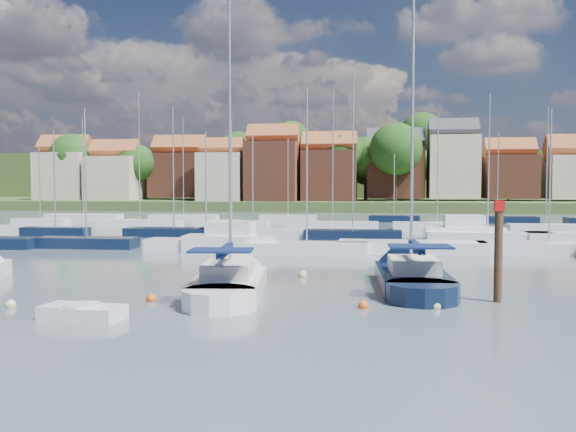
# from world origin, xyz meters

# --- Properties ---
(ground) EXTENTS (260.00, 260.00, 0.00)m
(ground) POSITION_xyz_m (0.00, 40.00, 0.00)
(ground) COLOR #44515C
(ground) RESTS_ON ground
(sailboat_centre) EXTENTS (4.36, 11.90, 15.80)m
(sailboat_centre) POSITION_xyz_m (-1.31, 3.02, 0.35)
(sailboat_centre) COLOR white
(sailboat_centre) RESTS_ON ground
(sailboat_navy) EXTENTS (3.94, 12.37, 16.87)m
(sailboat_navy) POSITION_xyz_m (7.28, 6.10, 0.35)
(sailboat_navy) COLOR black
(sailboat_navy) RESTS_ON ground
(tender) EXTENTS (3.27, 1.84, 0.67)m
(tender) POSITION_xyz_m (-5.42, -4.52, 0.26)
(tender) COLOR white
(tender) RESTS_ON ground
(timber_piling) EXTENTS (0.40, 0.40, 6.65)m
(timber_piling) POSITION_xyz_m (10.85, 1.25, 1.30)
(timber_piling) COLOR #4C331E
(timber_piling) RESTS_ON ground
(buoy_b) EXTENTS (0.43, 0.43, 0.43)m
(buoy_b) POSITION_xyz_m (-9.43, -2.75, 0.00)
(buoy_b) COLOR beige
(buoy_b) RESTS_ON ground
(buoy_c) EXTENTS (0.45, 0.45, 0.45)m
(buoy_c) POSITION_xyz_m (-4.11, -0.64, 0.00)
(buoy_c) COLOR #D85914
(buoy_c) RESTS_ON ground
(buoy_d) EXTENTS (0.49, 0.49, 0.49)m
(buoy_d) POSITION_xyz_m (0.40, -1.74, 0.00)
(buoy_d) COLOR beige
(buoy_d) RESTS_ON ground
(buoy_e) EXTENTS (0.50, 0.50, 0.50)m
(buoy_e) POSITION_xyz_m (1.61, 7.49, 0.00)
(buoy_e) COLOR beige
(buoy_e) RESTS_ON ground
(buoy_f) EXTENTS (0.47, 0.47, 0.47)m
(buoy_f) POSITION_xyz_m (8.05, -0.62, 0.00)
(buoy_f) COLOR beige
(buoy_f) RESTS_ON ground
(buoy_h) EXTENTS (0.44, 0.44, 0.44)m
(buoy_h) POSITION_xyz_m (5.11, -0.93, 0.00)
(buoy_h) COLOR #D85914
(buoy_h) RESTS_ON ground
(marina_field) EXTENTS (79.62, 41.41, 15.93)m
(marina_field) POSITION_xyz_m (1.91, 35.15, 0.43)
(marina_field) COLOR white
(marina_field) RESTS_ON ground
(far_shore_town) EXTENTS (212.46, 90.00, 22.27)m
(far_shore_town) POSITION_xyz_m (2.23, 132.67, 4.61)
(far_shore_town) COLOR #425329
(far_shore_town) RESTS_ON ground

